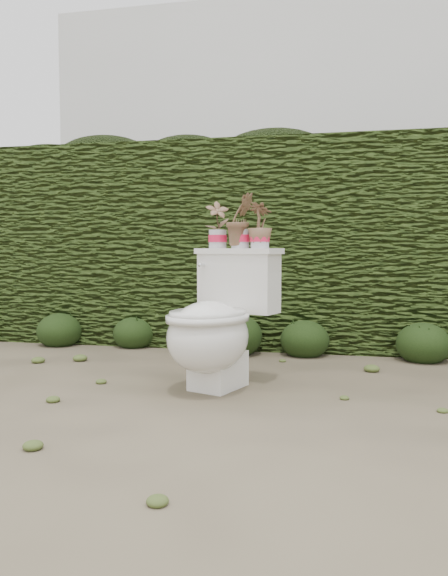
% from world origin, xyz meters
% --- Properties ---
extents(ground, '(60.00, 60.00, 0.00)m').
position_xyz_m(ground, '(0.00, 0.00, 0.00)').
color(ground, '#817459').
rests_on(ground, ground).
extents(hedge, '(8.00, 1.00, 1.60)m').
position_xyz_m(hedge, '(0.00, 1.60, 0.80)').
color(hedge, '#40581D').
rests_on(hedge, ground).
extents(house_wall, '(8.00, 3.50, 4.00)m').
position_xyz_m(house_wall, '(0.60, 6.00, 2.00)').
color(house_wall, silver).
rests_on(house_wall, ground).
extents(toilet, '(0.66, 0.79, 0.78)m').
position_xyz_m(toilet, '(-0.16, -0.05, 0.36)').
color(toilet, white).
rests_on(toilet, ground).
extents(potted_plant_left, '(0.17, 0.15, 0.27)m').
position_xyz_m(potted_plant_left, '(-0.21, 0.23, 0.91)').
color(potted_plant_left, '#286B21').
rests_on(potted_plant_left, toilet).
extents(potted_plant_center, '(0.22, 0.21, 0.31)m').
position_xyz_m(potted_plant_center, '(-0.07, 0.18, 0.93)').
color(potted_plant_center, '#286B21').
rests_on(potted_plant_center, toilet).
extents(potted_plant_right, '(0.18, 0.18, 0.25)m').
position_xyz_m(potted_plant_right, '(0.05, 0.13, 0.90)').
color(potted_plant_right, '#286B21').
rests_on(potted_plant_right, toilet).
extents(liriope_clump_1, '(0.36, 0.36, 0.29)m').
position_xyz_m(liriope_clump_1, '(-1.72, 1.06, 0.14)').
color(liriope_clump_1, '#253A14').
rests_on(liriope_clump_1, ground).
extents(liriope_clump_2, '(0.33, 0.33, 0.27)m').
position_xyz_m(liriope_clump_2, '(-1.10, 1.12, 0.13)').
color(liriope_clump_2, '#253A14').
rests_on(liriope_clump_2, ground).
extents(liriope_clump_3, '(0.41, 0.41, 0.33)m').
position_xyz_m(liriope_clump_3, '(-0.26, 0.98, 0.16)').
color(liriope_clump_3, '#253A14').
rests_on(liriope_clump_3, ground).
extents(liriope_clump_4, '(0.36, 0.36, 0.28)m').
position_xyz_m(liriope_clump_4, '(0.25, 1.04, 0.14)').
color(liriope_clump_4, '#253A14').
rests_on(liriope_clump_4, ground).
extents(liriope_clump_5, '(0.37, 0.37, 0.29)m').
position_xyz_m(liriope_clump_5, '(1.06, 1.01, 0.15)').
color(liriope_clump_5, '#253A14').
rests_on(liriope_clump_5, ground).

